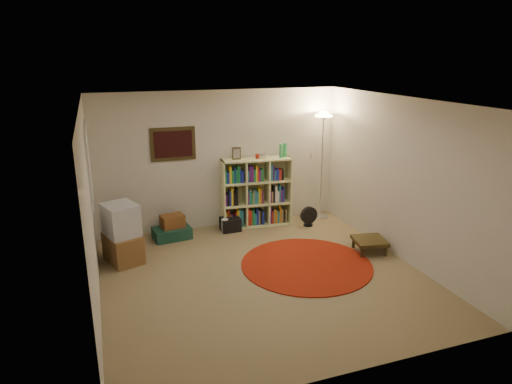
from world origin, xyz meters
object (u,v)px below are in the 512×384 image
floor_fan (309,216)px  side_table (370,241)px  suitcase (172,233)px  bookshelf (255,193)px  tv_stand (122,234)px  floor_lamp (323,131)px

floor_fan → side_table: bearing=-77.6°
suitcase → bookshelf: bearing=-2.1°
tv_stand → suitcase: (0.85, 0.66, -0.35)m
bookshelf → floor_fan: size_ratio=4.08×
floor_fan → floor_lamp: bearing=35.8°
bookshelf → side_table: bookshelf is taller
floor_fan → tv_stand: bearing=-177.1°
bookshelf → suitcase: bearing=-169.0°
bookshelf → floor_fan: bookshelf is taller
suitcase → side_table: side_table is taller
floor_lamp → side_table: floor_lamp is taller
suitcase → side_table: 3.36m
floor_fan → side_table: (0.42, -1.40, -0.00)m
tv_stand → side_table: 3.92m
floor_lamp → tv_stand: bearing=-168.6°
floor_lamp → tv_stand: floor_lamp is taller
floor_fan → suitcase: 2.53m
tv_stand → suitcase: tv_stand is taller
suitcase → floor_lamp: bearing=-5.8°
bookshelf → tv_stand: 2.59m
bookshelf → suitcase: size_ratio=2.27×
floor_fan → suitcase: (-2.52, 0.24, -0.09)m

